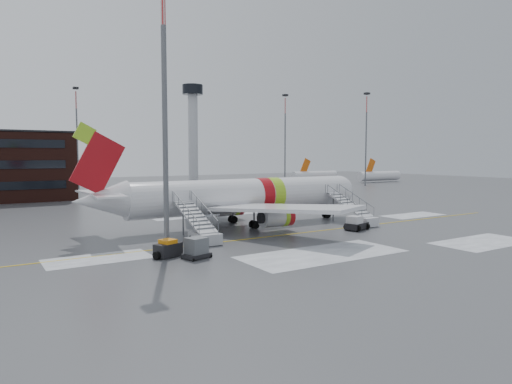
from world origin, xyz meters
TOP-DOWN VIEW (x-y plane):
  - ground at (0.00, 0.00)m, footprint 260.00×260.00m
  - airliner at (-4.34, 6.45)m, footprint 35.03×32.97m
  - airstair_fwd at (7.73, -0.09)m, footprint 2.05×7.70m
  - airstair_aft at (-12.23, -0.09)m, footprint 2.05×7.70m
  - pushback_tug at (4.94, -2.64)m, footprint 2.99×2.54m
  - uld_container at (-15.38, -5.83)m, footprint 2.32×1.94m
  - baggage_tractor at (-17.10, -4.21)m, footprint 2.87×1.94m
  - light_mast_near at (-16.35, -2.00)m, footprint 1.20×1.20m
  - control_tower at (30.00, 95.00)m, footprint 6.40×6.40m
  - light_mast_far_ne at (42.00, 62.00)m, footprint 1.20×1.20m
  - light_mast_far_n at (-8.00, 78.00)m, footprint 1.20×1.20m
  - light_mast_far_e at (58.00, 48.00)m, footprint 1.20×1.20m
  - distant_aircraft at (62.50, 64.00)m, footprint 35.00×18.00m

SIDE VIEW (x-z plane):
  - ground at x=0.00m, z-range 0.00..0.00m
  - distant_aircraft at x=62.50m, z-range -4.00..4.00m
  - baggage_tractor at x=-17.10m, z-range -0.11..1.30m
  - pushback_tug at x=4.94m, z-range -0.09..1.45m
  - uld_container at x=-15.38m, z-range -0.05..1.59m
  - airstair_fwd at x=7.73m, z-range -0.68..2.81m
  - airstair_aft at x=-12.23m, z-range -0.68..2.81m
  - airliner at x=-4.34m, z-range -2.17..9.01m
  - light_mast_near at x=-16.35m, z-range 0.47..24.02m
  - light_mast_far_ne at x=42.00m, z-range 1.71..25.96m
  - light_mast_far_n at x=-8.00m, z-range 1.71..25.96m
  - light_mast_far_e at x=58.00m, z-range 1.71..25.96m
  - control_tower at x=30.00m, z-range 3.75..33.75m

